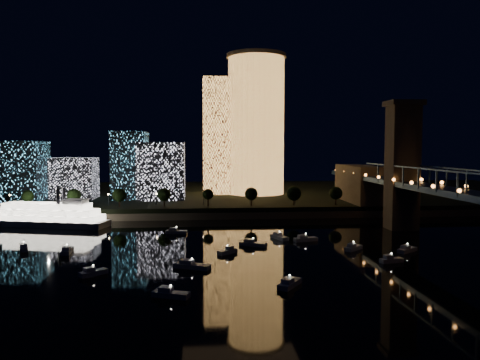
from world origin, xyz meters
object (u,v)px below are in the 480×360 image
object	(u,v)px
tower_cylindrical	(256,125)
truss_bridge	(470,201)
tower_rectangular	(221,136)
riverboat	(42,216)

from	to	relation	value
tower_cylindrical	truss_bridge	bearing A→B (deg)	-71.68
tower_rectangular	truss_bridge	size ratio (longest dim) A/B	0.25
tower_cylindrical	riverboat	xyz separation A→B (m)	(-96.85, -73.61, -40.86)
riverboat	truss_bridge	bearing A→B (deg)	-24.69
truss_bridge	riverboat	size ratio (longest dim) A/B	4.86
tower_cylindrical	tower_rectangular	xyz separation A→B (m)	(-20.08, 5.65, -6.65)
tower_rectangular	tower_cylindrical	bearing A→B (deg)	-15.70
tower_cylindrical	tower_rectangular	world-z (taller)	tower_cylindrical
tower_rectangular	riverboat	world-z (taller)	tower_rectangular
tower_rectangular	riverboat	bearing A→B (deg)	-134.09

